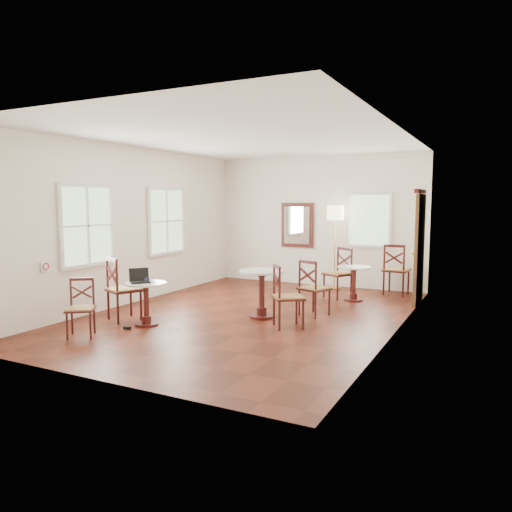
{
  "coord_description": "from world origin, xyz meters",
  "views": [
    {
      "loc": [
        3.86,
        -7.32,
        1.95
      ],
      "look_at": [
        0.0,
        0.3,
        1.0
      ],
      "focal_mm": 34.18,
      "sensor_mm": 36.0,
      "label": 1
    }
  ],
  "objects_px": {
    "cafe_table_near": "(146,299)",
    "cafe_table_mid": "(262,288)",
    "floor_lamp": "(335,218)",
    "power_adapter": "(127,328)",
    "chair_mid_b": "(287,297)",
    "mouse": "(140,282)",
    "cafe_table_back": "(354,279)",
    "water_glass": "(146,281)",
    "chair_near_b": "(81,308)",
    "chair_mid_a": "(313,288)",
    "chair_back_b": "(339,273)",
    "chair_back_a": "(396,270)",
    "laptop": "(140,279)",
    "navy_mug": "(147,280)",
    "chair_near_a": "(122,289)"
  },
  "relations": [
    {
      "from": "water_glass",
      "to": "chair_near_b",
      "type": "bearing_deg",
      "value": -119.51
    },
    {
      "from": "chair_near_b",
      "to": "chair_mid_a",
      "type": "height_order",
      "value": "chair_mid_a"
    },
    {
      "from": "chair_near_a",
      "to": "chair_mid_a",
      "type": "bearing_deg",
      "value": -121.97
    },
    {
      "from": "chair_near_b",
      "to": "chair_back_b",
      "type": "bearing_deg",
      "value": 25.46
    },
    {
      "from": "navy_mug",
      "to": "cafe_table_near",
      "type": "bearing_deg",
      "value": -165.44
    },
    {
      "from": "chair_mid_a",
      "to": "water_glass",
      "type": "distance_m",
      "value": 2.82
    },
    {
      "from": "power_adapter",
      "to": "chair_back_b",
      "type": "bearing_deg",
      "value": 60.97
    },
    {
      "from": "cafe_table_back",
      "to": "chair_mid_a",
      "type": "xyz_separation_m",
      "value": [
        -0.27,
        -1.56,
        0.06
      ]
    },
    {
      "from": "chair_near_b",
      "to": "navy_mug",
      "type": "height_order",
      "value": "chair_near_b"
    },
    {
      "from": "mouse",
      "to": "chair_near_b",
      "type": "bearing_deg",
      "value": -119.57
    },
    {
      "from": "chair_mid_b",
      "to": "mouse",
      "type": "distance_m",
      "value": 2.3
    },
    {
      "from": "cafe_table_near",
      "to": "chair_back_b",
      "type": "xyz_separation_m",
      "value": [
        2.04,
        3.54,
        0.08
      ]
    },
    {
      "from": "cafe_table_near",
      "to": "navy_mug",
      "type": "distance_m",
      "value": 0.3
    },
    {
      "from": "chair_near_b",
      "to": "chair_back_a",
      "type": "xyz_separation_m",
      "value": [
        3.45,
        5.33,
        0.12
      ]
    },
    {
      "from": "cafe_table_mid",
      "to": "chair_mid_a",
      "type": "relative_size",
      "value": 0.83
    },
    {
      "from": "navy_mug",
      "to": "laptop",
      "type": "bearing_deg",
      "value": -165.25
    },
    {
      "from": "chair_near_b",
      "to": "mouse",
      "type": "xyz_separation_m",
      "value": [
        0.39,
        0.84,
        0.28
      ]
    },
    {
      "from": "chair_near_b",
      "to": "chair_back_b",
      "type": "relative_size",
      "value": 0.82
    },
    {
      "from": "chair_mid_a",
      "to": "chair_back_a",
      "type": "distance_m",
      "value": 2.72
    },
    {
      "from": "floor_lamp",
      "to": "chair_back_b",
      "type": "bearing_deg",
      "value": -67.55
    },
    {
      "from": "chair_mid_b",
      "to": "chair_near_b",
      "type": "bearing_deg",
      "value": 88.48
    },
    {
      "from": "navy_mug",
      "to": "power_adapter",
      "type": "distance_m",
      "value": 0.79
    },
    {
      "from": "cafe_table_mid",
      "to": "cafe_table_back",
      "type": "height_order",
      "value": "cafe_table_mid"
    },
    {
      "from": "chair_near_a",
      "to": "laptop",
      "type": "xyz_separation_m",
      "value": [
        0.46,
        -0.11,
        0.22
      ]
    },
    {
      "from": "mouse",
      "to": "power_adapter",
      "type": "bearing_deg",
      "value": -110.24
    },
    {
      "from": "cafe_table_mid",
      "to": "laptop",
      "type": "distance_m",
      "value": 2.01
    },
    {
      "from": "cafe_table_near",
      "to": "cafe_table_mid",
      "type": "distance_m",
      "value": 1.91
    },
    {
      "from": "cafe_table_back",
      "to": "chair_mid_a",
      "type": "relative_size",
      "value": 0.71
    },
    {
      "from": "water_glass",
      "to": "navy_mug",
      "type": "bearing_deg",
      "value": 113.99
    },
    {
      "from": "chair_near_a",
      "to": "chair_near_b",
      "type": "height_order",
      "value": "chair_near_a"
    },
    {
      "from": "chair_back_b",
      "to": "mouse",
      "type": "relative_size",
      "value": 10.84
    },
    {
      "from": "cafe_table_mid",
      "to": "laptop",
      "type": "height_order",
      "value": "laptop"
    },
    {
      "from": "floor_lamp",
      "to": "chair_back_a",
      "type": "bearing_deg",
      "value": -4.16
    },
    {
      "from": "floor_lamp",
      "to": "power_adapter",
      "type": "relative_size",
      "value": 17.76
    },
    {
      "from": "cafe_table_mid",
      "to": "chair_back_a",
      "type": "distance_m",
      "value": 3.5
    },
    {
      "from": "cafe_table_near",
      "to": "chair_near_b",
      "type": "xyz_separation_m",
      "value": [
        -0.43,
        -0.93,
        -0.0
      ]
    },
    {
      "from": "cafe_table_back",
      "to": "water_glass",
      "type": "height_order",
      "value": "water_glass"
    },
    {
      "from": "chair_near_b",
      "to": "navy_mug",
      "type": "relative_size",
      "value": 8.61
    },
    {
      "from": "cafe_table_back",
      "to": "chair_back_a",
      "type": "xyz_separation_m",
      "value": [
        0.62,
        1.01,
        0.11
      ]
    },
    {
      "from": "cafe_table_back",
      "to": "navy_mug",
      "type": "height_order",
      "value": "navy_mug"
    },
    {
      "from": "cafe_table_mid",
      "to": "chair_near_b",
      "type": "distance_m",
      "value": 2.89
    },
    {
      "from": "chair_mid_b",
      "to": "laptop",
      "type": "xyz_separation_m",
      "value": [
        -2.14,
        -0.9,
        0.25
      ]
    },
    {
      "from": "laptop",
      "to": "cafe_table_mid",
      "type": "bearing_deg",
      "value": -8.0
    },
    {
      "from": "chair_near_b",
      "to": "navy_mug",
      "type": "bearing_deg",
      "value": 28.63
    },
    {
      "from": "chair_mid_a",
      "to": "chair_mid_b",
      "type": "relative_size",
      "value": 0.98
    },
    {
      "from": "water_glass",
      "to": "power_adapter",
      "type": "relative_size",
      "value": 0.84
    },
    {
      "from": "cafe_table_back",
      "to": "water_glass",
      "type": "distance_m",
      "value": 4.19
    },
    {
      "from": "mouse",
      "to": "chair_mid_a",
      "type": "bearing_deg",
      "value": 37.03
    },
    {
      "from": "chair_near_a",
      "to": "water_glass",
      "type": "bearing_deg",
      "value": -168.86
    },
    {
      "from": "chair_near_a",
      "to": "chair_mid_a",
      "type": "xyz_separation_m",
      "value": [
        2.69,
        1.75,
        -0.04
      ]
    }
  ]
}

